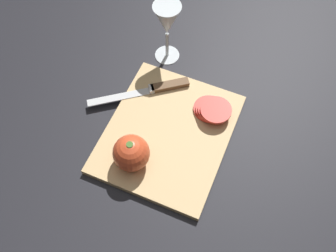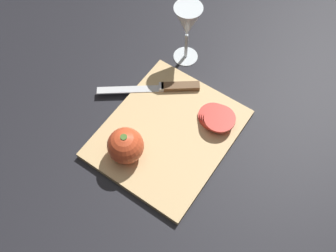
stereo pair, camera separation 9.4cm
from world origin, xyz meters
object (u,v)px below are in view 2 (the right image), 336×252
Objects in this scene: wine_glass at (187,24)px; whole_tomato at (126,146)px; knife at (170,87)px; tomato_slice_stack_near at (217,117)px.

whole_tomato is (-0.34, -0.06, -0.07)m from wine_glass.
knife is at bearing -165.16° from wine_glass.
whole_tomato reaches higher than knife.
whole_tomato is 0.24m from tomato_slice_stack_near.
tomato_slice_stack_near reaches higher than knife.
wine_glass is at bearing 9.28° from whole_tomato.
whole_tomato is at bearing 59.18° from knife.
whole_tomato reaches higher than tomato_slice_stack_near.
knife is 0.15m from tomato_slice_stack_near.
wine_glass is 0.35m from whole_tomato.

